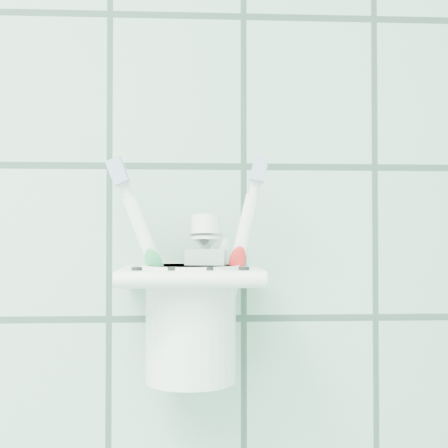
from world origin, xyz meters
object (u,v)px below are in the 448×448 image
(holder_bracket, at_px, (191,278))
(toothbrush_blue, at_px, (199,273))
(toothbrush_orange, at_px, (211,260))
(toothpaste_tube, at_px, (205,282))
(cup, at_px, (191,319))
(toothbrush_pink, at_px, (198,258))

(holder_bracket, height_order, toothbrush_blue, toothbrush_blue)
(holder_bracket, distance_m, toothbrush_orange, 0.03)
(toothbrush_blue, bearing_deg, toothpaste_tube, -97.32)
(holder_bracket, relative_size, toothpaste_tube, 0.87)
(toothbrush_orange, bearing_deg, cup, -170.97)
(toothbrush_pink, xyz_separation_m, toothbrush_blue, (0.00, 0.03, -0.02))
(toothpaste_tube, bearing_deg, holder_bracket, 179.67)
(toothbrush_pink, bearing_deg, holder_bracket, 151.33)
(holder_bracket, height_order, toothbrush_orange, toothbrush_orange)
(toothpaste_tube, bearing_deg, toothbrush_blue, 118.86)
(holder_bracket, relative_size, toothbrush_blue, 0.72)
(holder_bracket, distance_m, toothpaste_tube, 0.02)
(holder_bracket, relative_size, toothbrush_pink, 0.62)
(holder_bracket, distance_m, cup, 0.04)
(toothbrush_pink, height_order, toothbrush_blue, toothbrush_pink)
(cup, height_order, toothbrush_orange, toothbrush_orange)
(toothbrush_blue, distance_m, toothpaste_tube, 0.03)
(toothbrush_pink, relative_size, toothbrush_blue, 1.17)
(holder_bracket, distance_m, toothbrush_blue, 0.03)
(holder_bracket, xyz_separation_m, toothbrush_blue, (0.01, 0.02, 0.00))
(toothbrush_orange, bearing_deg, toothpaste_tube, -114.29)
(holder_bracket, bearing_deg, toothbrush_orange, 14.58)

